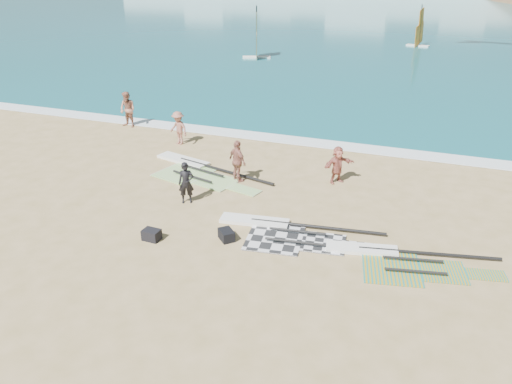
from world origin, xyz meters
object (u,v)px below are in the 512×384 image
(beachgoer_right, at_px, (337,165))
(rig_orange, at_px, (397,260))
(gear_bag_near, at_px, (152,235))
(beachgoer_back, at_px, (238,161))
(beachgoer_left, at_px, (128,110))
(rig_green, at_px, (197,170))
(rig_grey, at_px, (284,231))
(beachgoer_mid, at_px, (178,128))
(gear_bag_far, at_px, (226,235))
(person_wetsuit, at_px, (186,183))

(beachgoer_right, bearing_deg, rig_orange, -109.16)
(gear_bag_near, distance_m, beachgoer_back, 5.38)
(beachgoer_left, bearing_deg, beachgoer_right, -6.09)
(rig_green, relative_size, beachgoer_left, 3.18)
(rig_grey, relative_size, beachgoer_right, 3.68)
(rig_grey, relative_size, beachgoer_mid, 3.45)
(rig_grey, xyz_separation_m, gear_bag_far, (-1.60, -1.06, 0.12))
(rig_green, distance_m, person_wetsuit, 3.11)
(rig_orange, relative_size, person_wetsuit, 3.36)
(rig_orange, distance_m, gear_bag_far, 5.29)
(gear_bag_near, bearing_deg, beachgoer_back, 81.20)
(rig_green, xyz_separation_m, beachgoer_right, (5.81, 0.89, 0.71))
(rig_orange, bearing_deg, beachgoer_left, 138.45)
(rig_orange, distance_m, gear_bag_near, 7.63)
(gear_bag_near, relative_size, beachgoer_left, 0.29)
(beachgoer_back, bearing_deg, beachgoer_mid, -3.91)
(gear_bag_far, bearing_deg, beachgoer_right, 67.83)
(rig_orange, distance_m, person_wetsuit, 7.86)
(rig_grey, xyz_separation_m, beachgoer_back, (-3.02, 3.39, 0.82))
(gear_bag_far, bearing_deg, rig_orange, 6.38)
(gear_bag_far, relative_size, beachgoer_back, 0.32)
(rig_grey, distance_m, beachgoer_back, 4.61)
(rig_orange, relative_size, beachgoer_back, 3.03)
(beachgoer_mid, bearing_deg, rig_orange, -14.15)
(rig_orange, bearing_deg, rig_grey, 161.13)
(rig_grey, height_order, beachgoer_left, beachgoer_left)
(person_wetsuit, height_order, beachgoer_back, beachgoer_back)
(person_wetsuit, distance_m, beachgoer_left, 10.21)
(beachgoer_left, height_order, beachgoer_right, beachgoer_left)
(rig_grey, relative_size, beachgoer_back, 3.23)
(beachgoer_left, xyz_separation_m, beachgoer_back, (8.25, -4.76, -0.08))
(person_wetsuit, bearing_deg, beachgoer_right, 11.48)
(rig_orange, bearing_deg, beachgoer_right, 108.02)
(rig_orange, height_order, person_wetsuit, person_wetsuit)
(gear_bag_near, height_order, beachgoer_right, beachgoer_right)
(beachgoer_left, height_order, beachgoer_back, beachgoer_left)
(rig_orange, xyz_separation_m, beachgoer_back, (-6.68, 3.86, 0.82))
(rig_orange, bearing_deg, gear_bag_far, 174.83)
(beachgoer_left, xyz_separation_m, beachgoer_right, (12.01, -3.47, -0.18))
(beachgoer_right, bearing_deg, gear_bag_far, -160.91)
(gear_bag_far, height_order, beachgoer_left, beachgoer_left)
(person_wetsuit, distance_m, beachgoer_right, 6.06)
(beachgoer_back, distance_m, beachgoer_right, 3.98)
(rig_green, distance_m, beachgoer_mid, 3.73)
(rig_green, height_order, gear_bag_far, gear_bag_far)
(person_wetsuit, xyz_separation_m, beachgoer_back, (1.02, 2.44, 0.09))
(beachgoer_mid, relative_size, beachgoer_right, 1.07)
(rig_grey, height_order, beachgoer_right, beachgoer_right)
(rig_green, relative_size, gear_bag_far, 10.67)
(beachgoer_mid, height_order, beachgoer_back, beachgoer_back)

